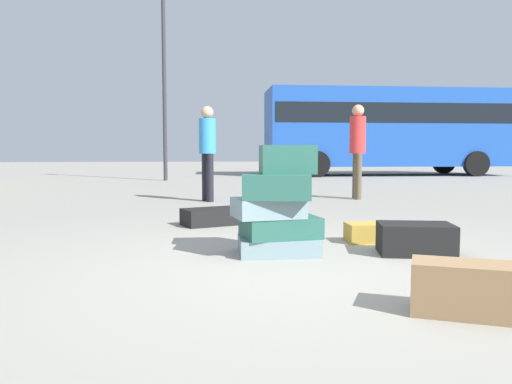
{
  "coord_description": "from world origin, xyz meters",
  "views": [
    {
      "loc": [
        -0.78,
        -3.74,
        0.9
      ],
      "look_at": [
        -0.1,
        2.35,
        0.4
      ],
      "focal_mm": 35.59,
      "sensor_mm": 36.0,
      "label": 1
    }
  ],
  "objects_px": {
    "suitcase_black_behind_tower": "(415,239)",
    "person_tourist_with_camera": "(358,143)",
    "lamp_post": "(164,54)",
    "person_bearded_onlooker": "(207,145)",
    "suitcase_brown_foreground_far": "(482,290)",
    "parked_bus": "(386,126)",
    "suitcase_tower": "(278,208)",
    "suitcase_tan_right_side": "(377,233)",
    "suitcase_black_foreground_near": "(212,217)"
  },
  "relations": [
    {
      "from": "person_tourist_with_camera",
      "to": "parked_bus",
      "type": "xyz_separation_m",
      "value": [
        4.02,
        9.18,
        0.78
      ]
    },
    {
      "from": "suitcase_tan_right_side",
      "to": "suitcase_black_foreground_near",
      "type": "xyz_separation_m",
      "value": [
        -1.6,
        1.35,
        0.01
      ]
    },
    {
      "from": "person_tourist_with_camera",
      "to": "lamp_post",
      "type": "xyz_separation_m",
      "value": [
        -3.98,
        6.52,
        2.76
      ]
    },
    {
      "from": "suitcase_black_behind_tower",
      "to": "parked_bus",
      "type": "distance_m",
      "value": 15.21
    },
    {
      "from": "suitcase_black_behind_tower",
      "to": "parked_bus",
      "type": "bearing_deg",
      "value": 82.12
    },
    {
      "from": "lamp_post",
      "to": "person_tourist_with_camera",
      "type": "bearing_deg",
      "value": -58.57
    },
    {
      "from": "person_tourist_with_camera",
      "to": "suitcase_tower",
      "type": "bearing_deg",
      "value": -21.29
    },
    {
      "from": "suitcase_tower",
      "to": "lamp_post",
      "type": "height_order",
      "value": "lamp_post"
    },
    {
      "from": "suitcase_brown_foreground_far",
      "to": "person_tourist_with_camera",
      "type": "relative_size",
      "value": 0.42
    },
    {
      "from": "suitcase_black_foreground_near",
      "to": "suitcase_brown_foreground_far",
      "type": "distance_m",
      "value": 3.87
    },
    {
      "from": "person_tourist_with_camera",
      "to": "parked_bus",
      "type": "height_order",
      "value": "parked_bus"
    },
    {
      "from": "person_bearded_onlooker",
      "to": "parked_bus",
      "type": "bearing_deg",
      "value": 121.17
    },
    {
      "from": "suitcase_tower",
      "to": "suitcase_black_foreground_near",
      "type": "bearing_deg",
      "value": 105.92
    },
    {
      "from": "suitcase_brown_foreground_far",
      "to": "lamp_post",
      "type": "bearing_deg",
      "value": 125.83
    },
    {
      "from": "suitcase_tan_right_side",
      "to": "suitcase_tower",
      "type": "bearing_deg",
      "value": -154.98
    },
    {
      "from": "lamp_post",
      "to": "suitcase_tower",
      "type": "bearing_deg",
      "value": -81.52
    },
    {
      "from": "suitcase_black_behind_tower",
      "to": "suitcase_tan_right_side",
      "type": "relative_size",
      "value": 1.05
    },
    {
      "from": "suitcase_tower",
      "to": "suitcase_black_behind_tower",
      "type": "distance_m",
      "value": 1.24
    },
    {
      "from": "suitcase_tan_right_side",
      "to": "suitcase_brown_foreground_far",
      "type": "bearing_deg",
      "value": -95.6
    },
    {
      "from": "person_tourist_with_camera",
      "to": "suitcase_black_behind_tower",
      "type": "bearing_deg",
      "value": -8.58
    },
    {
      "from": "suitcase_tower",
      "to": "suitcase_brown_foreground_far",
      "type": "xyz_separation_m",
      "value": [
        0.85,
        -1.77,
        -0.26
      ]
    },
    {
      "from": "suitcase_tower",
      "to": "lamp_post",
      "type": "distance_m",
      "value": 12.07
    },
    {
      "from": "suitcase_black_behind_tower",
      "to": "person_tourist_with_camera",
      "type": "xyz_separation_m",
      "value": [
        1.07,
        5.05,
        0.92
      ]
    },
    {
      "from": "lamp_post",
      "to": "suitcase_tan_right_side",
      "type": "bearing_deg",
      "value": -75.78
    },
    {
      "from": "suitcase_brown_foreground_far",
      "to": "parked_bus",
      "type": "relative_size",
      "value": 0.08
    },
    {
      "from": "suitcase_tan_right_side",
      "to": "lamp_post",
      "type": "bearing_deg",
      "value": 104.22
    },
    {
      "from": "suitcase_tower",
      "to": "suitcase_tan_right_side",
      "type": "relative_size",
      "value": 1.59
    },
    {
      "from": "person_bearded_onlooker",
      "to": "person_tourist_with_camera",
      "type": "distance_m",
      "value": 2.8
    },
    {
      "from": "suitcase_tower",
      "to": "lamp_post",
      "type": "xyz_separation_m",
      "value": [
        -1.71,
        11.46,
        3.41
      ]
    },
    {
      "from": "suitcase_tan_right_side",
      "to": "person_tourist_with_camera",
      "type": "bearing_deg",
      "value": 74.83
    },
    {
      "from": "suitcase_black_behind_tower",
      "to": "suitcase_black_foreground_near",
      "type": "distance_m",
      "value": 2.61
    },
    {
      "from": "suitcase_brown_foreground_far",
      "to": "person_tourist_with_camera",
      "type": "bearing_deg",
      "value": 102.88
    },
    {
      "from": "suitcase_tower",
      "to": "parked_bus",
      "type": "height_order",
      "value": "parked_bus"
    },
    {
      "from": "suitcase_brown_foreground_far",
      "to": "parked_bus",
      "type": "xyz_separation_m",
      "value": [
        5.44,
        15.88,
        1.69
      ]
    },
    {
      "from": "person_bearded_onlooker",
      "to": "person_tourist_with_camera",
      "type": "bearing_deg",
      "value": 70.55
    },
    {
      "from": "person_tourist_with_camera",
      "to": "lamp_post",
      "type": "distance_m",
      "value": 8.12
    },
    {
      "from": "suitcase_tower",
      "to": "suitcase_brown_foreground_far",
      "type": "relative_size",
      "value": 1.29
    },
    {
      "from": "suitcase_tower",
      "to": "person_bearded_onlooker",
      "type": "bearing_deg",
      "value": 96.29
    },
    {
      "from": "suitcase_tower",
      "to": "person_tourist_with_camera",
      "type": "height_order",
      "value": "person_tourist_with_camera"
    },
    {
      "from": "suitcase_tan_right_side",
      "to": "suitcase_black_foreground_near",
      "type": "bearing_deg",
      "value": 139.78
    },
    {
      "from": "suitcase_brown_foreground_far",
      "to": "lamp_post",
      "type": "height_order",
      "value": "lamp_post"
    },
    {
      "from": "lamp_post",
      "to": "person_bearded_onlooker",
      "type": "bearing_deg",
      "value": -79.96
    },
    {
      "from": "parked_bus",
      "to": "lamp_post",
      "type": "height_order",
      "value": "lamp_post"
    },
    {
      "from": "suitcase_tan_right_side",
      "to": "suitcase_black_behind_tower",
      "type": "bearing_deg",
      "value": -77.92
    },
    {
      "from": "suitcase_tower",
      "to": "person_tourist_with_camera",
      "type": "xyz_separation_m",
      "value": [
        2.27,
        4.94,
        0.65
      ]
    },
    {
      "from": "lamp_post",
      "to": "parked_bus",
      "type": "bearing_deg",
      "value": 18.41
    },
    {
      "from": "suitcase_black_behind_tower",
      "to": "parked_bus",
      "type": "relative_size",
      "value": 0.07
    },
    {
      "from": "suitcase_tan_right_side",
      "to": "suitcase_brown_foreground_far",
      "type": "xyz_separation_m",
      "value": [
        -0.22,
        -2.26,
        0.05
      ]
    },
    {
      "from": "person_tourist_with_camera",
      "to": "lamp_post",
      "type": "relative_size",
      "value": 0.3
    },
    {
      "from": "suitcase_brown_foreground_far",
      "to": "person_tourist_with_camera",
      "type": "height_order",
      "value": "person_tourist_with_camera"
    }
  ]
}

